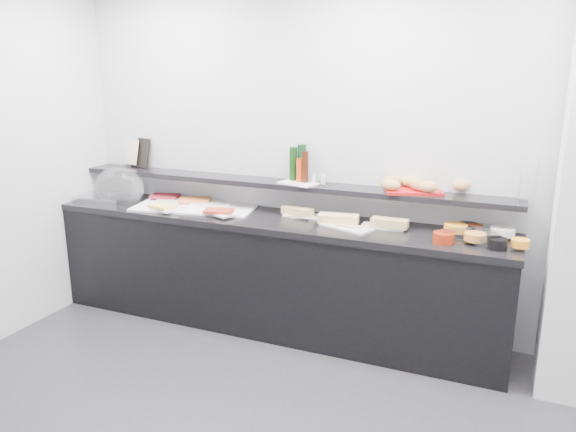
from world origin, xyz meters
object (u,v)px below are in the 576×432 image
at_px(sandwich_plate_mid, 346,227).
at_px(bread_tray, 413,190).
at_px(cloche_base, 105,197).
at_px(framed_print, 141,153).
at_px(condiment_tray, 298,183).
at_px(carafe, 528,180).

relative_size(sandwich_plate_mid, bread_tray, 0.96).
bearing_deg(bread_tray, cloche_base, 165.69).
distance_m(cloche_base, framed_print, 0.50).
relative_size(framed_print, bread_tray, 0.66).
distance_m(sandwich_plate_mid, framed_print, 2.08).
distance_m(condiment_tray, carafe, 1.62).
bearing_deg(bread_tray, sandwich_plate_mid, -166.66).
relative_size(cloche_base, condiment_tray, 1.56).
bearing_deg(carafe, sandwich_plate_mid, -167.75).
relative_size(sandwich_plate_mid, carafe, 1.27).
relative_size(cloche_base, carafe, 1.49).
relative_size(cloche_base, sandwich_plate_mid, 1.17).
bearing_deg(condiment_tray, bread_tray, 19.92).
height_order(framed_print, condiment_tray, framed_print).
bearing_deg(sandwich_plate_mid, framed_print, -168.74).
distance_m(framed_print, carafe, 3.18).
height_order(cloche_base, carafe, carafe).
relative_size(framed_print, carafe, 0.87).
relative_size(framed_print, condiment_tray, 0.91).
height_order(condiment_tray, bread_tray, bread_tray).
xyz_separation_m(condiment_tray, bread_tray, (0.86, 0.07, 0.00)).
xyz_separation_m(framed_print, condiment_tray, (1.57, -0.13, -0.12)).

